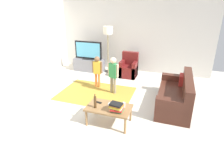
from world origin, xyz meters
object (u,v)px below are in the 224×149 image
object	(u,v)px
tv_stand	(89,65)
couch	(177,97)
floor_lamp	(108,33)
soda_can	(124,105)
book_stack	(116,107)
child_near_tv	(97,69)
child_center	(113,72)
tv	(88,50)
coffee_table	(109,109)
armchair	(129,68)
bottle	(95,102)
plate	(113,104)
tv_remote	(98,102)

from	to	relation	value
tv_stand	couch	size ratio (longest dim) A/B	0.67
floor_lamp	soda_can	distance (m)	3.63
book_stack	tv_stand	bearing A→B (deg)	124.14
child_near_tv	child_center	bearing A→B (deg)	-21.89
floor_lamp	soda_can	xyz separation A→B (m)	(1.51, -3.13, -1.06)
tv	coffee_table	distance (m)	3.65
child_center	floor_lamp	bearing A→B (deg)	114.63
armchair	coffee_table	bearing A→B (deg)	-84.47
floor_lamp	coffee_table	bearing A→B (deg)	-69.71
tv	couch	world-z (taller)	tv
tv_stand	coffee_table	size ratio (longest dim) A/B	1.20
armchair	bottle	size ratio (longest dim) A/B	2.72
tv_stand	child_center	bearing A→B (deg)	-45.44
child_near_tv	armchair	bearing A→B (deg)	60.42
couch	book_stack	distance (m)	1.88
floor_lamp	book_stack	distance (m)	3.77
floor_lamp	plate	bearing A→B (deg)	-68.19
tv	bottle	bearing A→B (deg)	-62.24
tv	coffee_table	world-z (taller)	tv
coffee_table	plate	distance (m)	0.14
couch	coffee_table	size ratio (longest dim) A/B	1.80
couch	plate	size ratio (longest dim) A/B	8.18
book_stack	soda_can	bearing A→B (deg)	64.27
plate	tv_stand	bearing A→B (deg)	124.11
coffee_table	soda_can	xyz separation A→B (m)	(0.32, 0.10, 0.11)
tv	child_near_tv	bearing A→B (deg)	-54.52
tv	plate	bearing A→B (deg)	-55.70
couch	coffee_table	distance (m)	1.94
book_stack	tv_remote	xyz separation A→B (m)	(-0.51, 0.22, -0.09)
tv	floor_lamp	bearing A→B (deg)	12.86
tv	floor_lamp	distance (m)	1.04
armchair	tv_remote	distance (m)	2.94
armchair	tv_remote	bearing A→B (deg)	-90.12
floor_lamp	child_center	world-z (taller)	floor_lamp
tv_stand	bottle	world-z (taller)	bottle
armchair	child_center	xyz separation A→B (m)	(-0.11, -1.53, 0.38)
tv_stand	floor_lamp	size ratio (longest dim) A/B	0.67
floor_lamp	plate	xyz separation A→B (m)	(1.24, -3.11, -1.12)
child_center	coffee_table	size ratio (longest dim) A/B	1.13
soda_can	floor_lamp	bearing A→B (deg)	115.83
tv	plate	size ratio (longest dim) A/B	5.00
floor_lamp	coffee_table	size ratio (longest dim) A/B	1.78
child_center	tv_stand	bearing A→B (deg)	134.56
coffee_table	bottle	world-z (taller)	bottle
soda_can	plate	xyz separation A→B (m)	(-0.27, 0.02, -0.05)
floor_lamp	couch	bearing A→B (deg)	-36.35
armchair	bottle	xyz separation A→B (m)	(0.01, -3.15, 0.26)
book_stack	soda_can	world-z (taller)	book_stack
tv	floor_lamp	xyz separation A→B (m)	(0.76, 0.17, 0.70)
tv	couch	bearing A→B (deg)	-27.55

